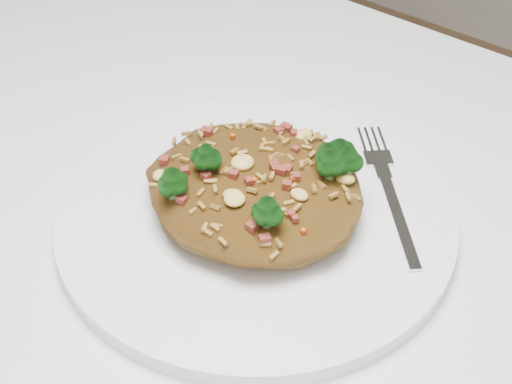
% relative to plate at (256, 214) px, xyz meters
% --- Properties ---
extents(plate, '(0.29, 0.29, 0.01)m').
position_rel_plate_xyz_m(plate, '(0.00, 0.00, 0.00)').
color(plate, white).
rests_on(plate, dining_table).
extents(fried_rice, '(0.16, 0.15, 0.06)m').
position_rel_plate_xyz_m(fried_rice, '(0.00, 0.00, 0.03)').
color(fried_rice, brown).
rests_on(fried_rice, plate).
extents(fork, '(0.12, 0.13, 0.00)m').
position_rel_plate_xyz_m(fork, '(0.07, 0.07, 0.01)').
color(fork, silver).
rests_on(fork, plate).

